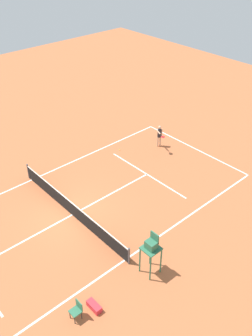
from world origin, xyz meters
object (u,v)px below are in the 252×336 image
player_serving (160,135)px  umpire_chair (151,248)px  equipment_bag (94,306)px  tennis_ball (120,150)px  courtside_chair_near (77,310)px

player_serving → umpire_chair: umpire_chair is taller
equipment_bag → player_serving: bearing=-57.5°
tennis_ball → equipment_bag: bearing=134.1°
tennis_ball → equipment_bag: equipment_bag is taller
umpire_chair → player_serving: bearing=-48.2°
tennis_ball → umpire_chair: (-9.35, 6.21, 1.57)m
tennis_ball → player_serving: bearing=-121.2°
tennis_ball → umpire_chair: bearing=146.4°
umpire_chair → courtside_chair_near: umpire_chair is taller
tennis_ball → umpire_chair: 11.34m
player_serving → courtside_chair_near: player_serving is taller
player_serving → equipment_bag: bearing=54.2°
player_serving → tennis_ball: bearing=-9.5°
player_serving → equipment_bag: (-7.65, 12.01, -0.85)m
umpire_chair → courtside_chair_near: bearing=85.6°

